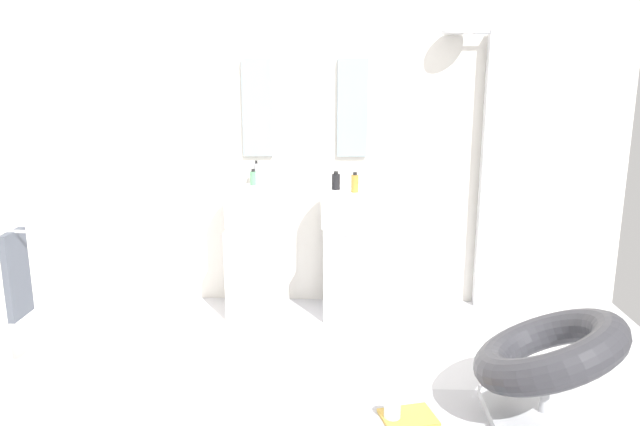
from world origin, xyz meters
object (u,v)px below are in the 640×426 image
object	(u,v)px
pedestal_sink_right	(351,249)
magazine_ochre	(408,417)
pedestal_sink_left	(256,248)
soap_bottle_grey	(256,174)
soap_bottle_amber	(355,183)
coffee_mug	(392,410)
lounge_chair	(548,359)
soap_bottle_black	(336,181)
shower_column	(489,167)
soap_bottle_green	(253,178)
towel_rack	(12,278)

from	to	relation	value
pedestal_sink_right	magazine_ochre	xyz separation A→B (m)	(0.28, -1.42, -0.48)
pedestal_sink_left	pedestal_sink_right	bearing A→B (deg)	0.00
soap_bottle_grey	soap_bottle_amber	world-z (taller)	soap_bottle_grey
pedestal_sink_right	coffee_mug	bearing A→B (deg)	-82.27
magazine_ochre	coffee_mug	world-z (taller)	coffee_mug
lounge_chair	soap_bottle_black	size ratio (longest dim) A/B	8.09
magazine_ochre	soap_bottle_black	size ratio (longest dim) A/B	2.10
magazine_ochre	pedestal_sink_right	bearing A→B (deg)	85.50
shower_column	soap_bottle_grey	bearing A→B (deg)	-177.82
soap_bottle_black	soap_bottle_green	bearing A→B (deg)	166.00
shower_column	lounge_chair	size ratio (longest dim) A/B	1.95
towel_rack	soap_bottle_grey	distance (m)	1.77
lounge_chair	soap_bottle_amber	size ratio (longest dim) A/B	7.50
shower_column	coffee_mug	distance (m)	2.09
coffee_mug	soap_bottle_black	distance (m)	1.72
soap_bottle_green	soap_bottle_amber	bearing A→B (deg)	-18.40
pedestal_sink_left	towel_rack	world-z (taller)	pedestal_sink_left
pedestal_sink_left	soap_bottle_green	bearing A→B (deg)	100.47
soap_bottle_grey	magazine_ochre	bearing A→B (deg)	-57.77
magazine_ochre	soap_bottle_green	size ratio (longest dim) A/B	2.27
towel_rack	coffee_mug	distance (m)	2.23
pedestal_sink_right	soap_bottle_green	bearing A→B (deg)	170.14
pedestal_sink_right	shower_column	world-z (taller)	shower_column
shower_column	soap_bottle_black	world-z (taller)	shower_column
coffee_mug	soap_bottle_amber	bearing A→B (deg)	97.71
shower_column	magazine_ochre	distance (m)	2.07
magazine_ochre	soap_bottle_amber	xyz separation A→B (m)	(-0.26, 1.30, 0.99)
soap_bottle_green	pedestal_sink_right	bearing A→B (deg)	-9.86
magazine_ochre	soap_bottle_black	bearing A→B (deg)	90.18
coffee_mug	soap_bottle_green	distance (m)	2.04
soap_bottle_grey	towel_rack	bearing A→B (deg)	-135.28
pedestal_sink_right	coffee_mug	distance (m)	1.51
pedestal_sink_left	magazine_ochre	world-z (taller)	pedestal_sink_left
towel_rack	soap_bottle_grey	size ratio (longest dim) A/B	5.30
towel_rack	shower_column	bearing A→B (deg)	23.53
pedestal_sink_left	magazine_ochre	distance (m)	1.79
soap_bottle_amber	pedestal_sink_left	bearing A→B (deg)	170.46
soap_bottle_black	lounge_chair	bearing A→B (deg)	-51.83
magazine_ochre	coffee_mug	distance (m)	0.10
pedestal_sink_right	magazine_ochre	distance (m)	1.53
soap_bottle_green	soap_bottle_black	xyz separation A→B (m)	(0.61, -0.15, 0.00)
coffee_mug	soap_bottle_grey	xyz separation A→B (m)	(-0.90, 1.57, 0.97)
towel_rack	soap_bottle_green	distance (m)	1.74
magazine_ochre	coffee_mug	size ratio (longest dim) A/B	2.56
lounge_chair	soap_bottle_amber	xyz separation A→B (m)	(-0.95, 1.29, 0.66)
soap_bottle_grey	soap_bottle_amber	size ratio (longest dim) A/B	1.28
towel_rack	coffee_mug	xyz separation A→B (m)	(2.12, -0.36, -0.57)
pedestal_sink_right	magazine_ochre	bearing A→B (deg)	-78.88
pedestal_sink_right	soap_bottle_black	world-z (taller)	soap_bottle_black
magazine_ochre	soap_bottle_grey	world-z (taller)	soap_bottle_grey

